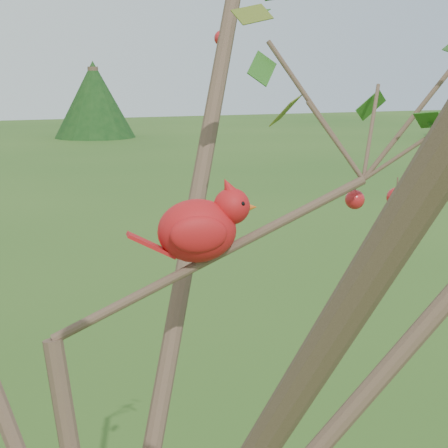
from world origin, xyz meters
name	(u,v)px	position (x,y,z in m)	size (l,w,h in m)	color
crabapple_tree	(110,256)	(0.03, -0.02, 2.12)	(2.35, 2.05, 2.95)	#493527
cardinal	(201,227)	(0.22, 0.08, 2.13)	(0.24, 0.14, 0.17)	red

